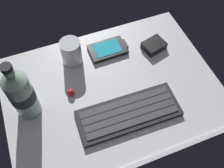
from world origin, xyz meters
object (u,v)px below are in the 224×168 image
object	(u,v)px
handheld_device	(108,49)
trackball_mouse	(71,92)
juice_cup	(71,53)
charger_block	(154,45)
water_bottle	(21,94)
keyboard	(129,113)

from	to	relation	value
handheld_device	trackball_mouse	distance (cm)	20.08
juice_cup	charger_block	world-z (taller)	juice_cup
handheld_device	charger_block	distance (cm)	15.36
water_bottle	trackball_mouse	distance (cm)	14.75
water_bottle	trackball_mouse	xyz separation A→B (cm)	(12.43, 0.66, -7.91)
juice_cup	handheld_device	bearing A→B (deg)	-0.90
juice_cup	keyboard	bearing A→B (deg)	-69.22
keyboard	trackball_mouse	distance (cm)	18.13
keyboard	charger_block	size ratio (longest dim) A/B	4.18
keyboard	charger_block	xyz separation A→B (cm)	(17.56, 19.75, 0.39)
keyboard	juice_cup	size ratio (longest dim) A/B	3.45
keyboard	water_bottle	distance (cm)	29.44
water_bottle	charger_block	distance (cm)	44.79
juice_cup	charger_block	bearing A→B (deg)	-9.67
keyboard	charger_block	bearing A→B (deg)	48.36
handheld_device	water_bottle	bearing A→B (deg)	-156.37
juice_cup	charger_block	distance (cm)	27.31
juice_cup	trackball_mouse	bearing A→B (deg)	-108.88
water_bottle	charger_block	size ratio (longest dim) A/B	2.97
keyboard	trackball_mouse	bearing A→B (deg)	137.43
trackball_mouse	water_bottle	bearing A→B (deg)	-176.96
handheld_device	charger_block	bearing A→B (deg)	-16.55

